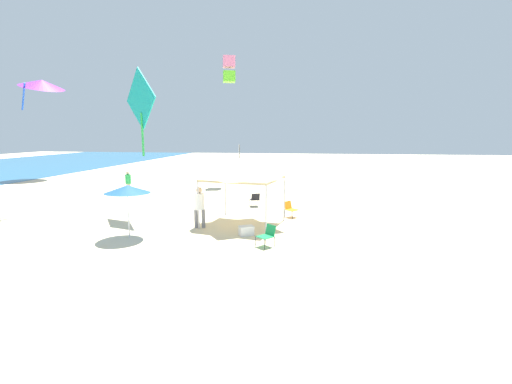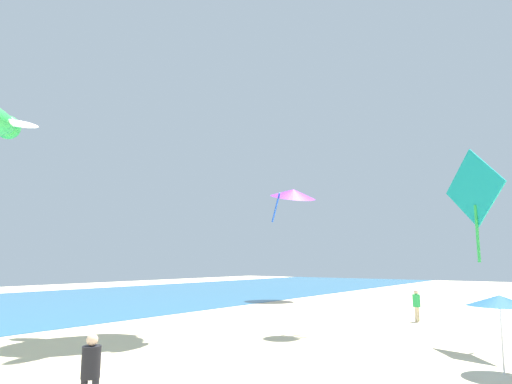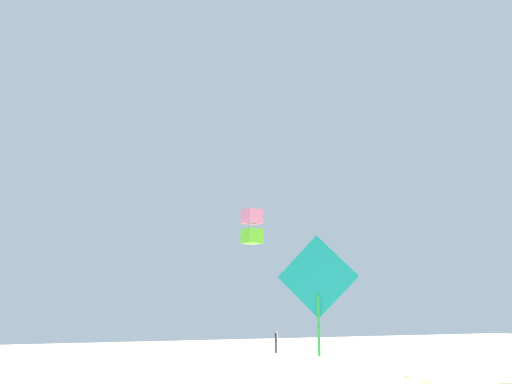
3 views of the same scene
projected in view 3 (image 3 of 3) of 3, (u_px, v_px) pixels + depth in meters
The scene contains 4 objects.
canopy_tent at pixel (461, 374), 21.58m from camera, with size 3.55×3.82×2.70m.
banner_flag at pixel (277, 357), 31.59m from camera, with size 0.36×0.06×3.50m.
kite_box_pink at pixel (252, 226), 33.79m from camera, with size 1.20×1.21×2.04m.
kite_diamond_teal at pixel (318, 281), 21.31m from camera, with size 1.93×2.48×4.41m.
Camera 3 is at (-18.45, 14.28, 5.06)m, focal length 40.16 mm.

